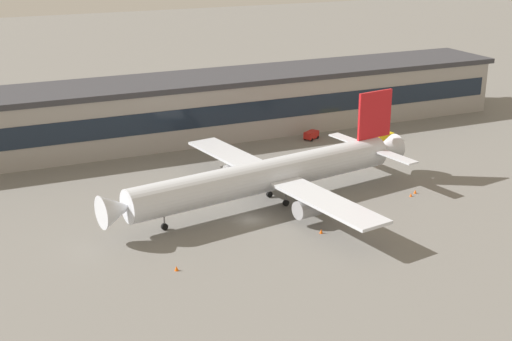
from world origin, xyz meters
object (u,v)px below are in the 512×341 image
(pushback_tractor, at_px, (382,136))
(traffic_cone_2, at_px, (415,192))
(traffic_cone_1, at_px, (176,268))
(traffic_cone_3, at_px, (321,231))
(baggage_tug, at_px, (311,135))
(traffic_cone_0, at_px, (411,195))
(airliner, at_px, (270,175))

(pushback_tractor, bearing_deg, traffic_cone_2, -113.60)
(traffic_cone_1, bearing_deg, traffic_cone_3, 6.32)
(baggage_tug, height_order, traffic_cone_0, baggage_tug)
(airliner, bearing_deg, traffic_cone_2, -13.88)
(traffic_cone_3, bearing_deg, pushback_tractor, 45.86)
(pushback_tractor, xyz_separation_m, traffic_cone_2, (-13.17, -30.15, -0.71))
(airliner, height_order, traffic_cone_3, airliner)
(traffic_cone_2, height_order, traffic_cone_3, traffic_cone_3)
(airliner, distance_m, traffic_cone_3, 15.69)
(traffic_cone_0, xyz_separation_m, traffic_cone_1, (-47.33, -10.13, 0.06))
(pushback_tractor, bearing_deg, airliner, -148.90)
(traffic_cone_3, bearing_deg, airliner, 97.53)
(traffic_cone_0, relative_size, traffic_cone_3, 0.85)
(traffic_cone_0, bearing_deg, airliner, 163.20)
(traffic_cone_0, bearing_deg, traffic_cone_2, 29.86)
(baggage_tug, height_order, traffic_cone_3, baggage_tug)
(baggage_tug, bearing_deg, traffic_cone_1, -134.56)
(baggage_tug, xyz_separation_m, traffic_cone_1, (-48.16, -48.90, -0.73))
(traffic_cone_1, height_order, traffic_cone_3, traffic_cone_1)
(traffic_cone_2, distance_m, traffic_cone_3, 25.55)
(traffic_cone_1, bearing_deg, traffic_cone_0, 12.08)
(pushback_tractor, relative_size, traffic_cone_1, 7.32)
(traffic_cone_1, relative_size, traffic_cone_2, 1.05)
(baggage_tug, relative_size, traffic_cone_0, 6.77)
(traffic_cone_1, bearing_deg, pushback_tractor, 33.55)
(traffic_cone_1, relative_size, traffic_cone_3, 1.01)
(baggage_tug, distance_m, traffic_cone_2, 37.85)
(traffic_cone_0, xyz_separation_m, traffic_cone_2, (1.64, 0.94, 0.04))
(traffic_cone_2, bearing_deg, traffic_cone_0, -150.14)
(pushback_tractor, distance_m, traffic_cone_2, 32.91)
(pushback_tractor, xyz_separation_m, traffic_cone_1, (-62.14, -41.21, -0.69))
(traffic_cone_0, height_order, traffic_cone_2, traffic_cone_2)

